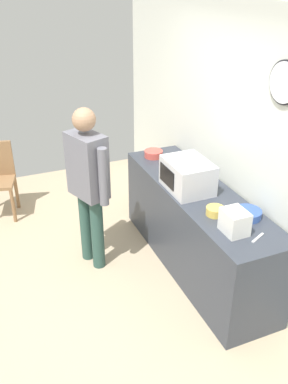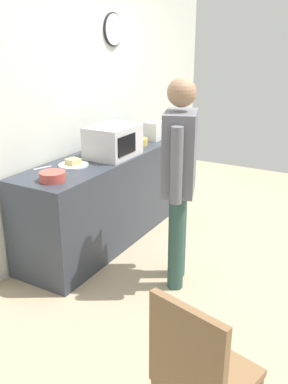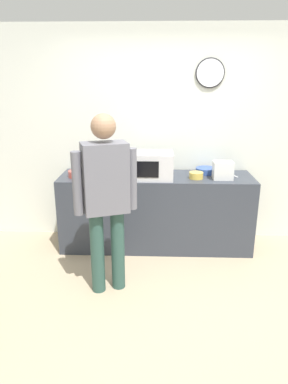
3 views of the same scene
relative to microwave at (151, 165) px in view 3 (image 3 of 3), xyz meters
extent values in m
plane|color=tan|center=(0.19, -1.12, -1.04)|extent=(6.00, 6.00, 0.00)
cube|color=silver|center=(0.19, 0.48, 0.26)|extent=(5.40, 0.10, 2.60)
cylinder|color=white|center=(0.67, 0.41, 1.00)|extent=(0.31, 0.03, 0.31)
cylinder|color=black|center=(0.67, 0.41, 1.00)|extent=(0.34, 0.02, 0.34)
cube|color=#333842|center=(0.06, 0.10, -0.60)|extent=(2.27, 0.62, 0.89)
cube|color=silver|center=(0.00, 0.00, 0.00)|extent=(0.50, 0.38, 0.30)
cube|color=black|center=(-0.06, -0.19, 0.00)|extent=(0.30, 0.01, 0.18)
cylinder|color=white|center=(-0.44, 0.14, -0.14)|extent=(0.27, 0.27, 0.01)
cube|color=#CEBC76|center=(-0.44, 0.14, -0.11)|extent=(0.13, 0.13, 0.05)
cylinder|color=#33519E|center=(0.66, 0.24, -0.12)|extent=(0.24, 0.24, 0.07)
cylinder|color=gold|center=(0.52, 0.00, -0.11)|extent=(0.16, 0.16, 0.07)
cylinder|color=#C64C42|center=(-0.85, 0.02, -0.11)|extent=(0.21, 0.21, 0.08)
cube|color=silver|center=(0.82, 0.00, -0.05)|extent=(0.22, 0.18, 0.20)
cube|color=silver|center=(0.97, 0.13, -0.15)|extent=(0.09, 0.16, 0.01)
cube|color=silver|center=(-0.64, 0.33, -0.15)|extent=(0.17, 0.08, 0.01)
cylinder|color=#2B4B43|center=(-0.30, -0.85, -0.63)|extent=(0.13, 0.13, 0.82)
cylinder|color=#2B4B43|center=(-0.49, -0.92, -0.63)|extent=(0.13, 0.13, 0.82)
cube|color=slate|center=(-0.39, -0.88, 0.09)|extent=(0.46, 0.36, 0.64)
cylinder|color=slate|center=(-0.16, -0.80, 0.06)|extent=(0.09, 0.09, 0.57)
cylinder|color=slate|center=(-0.63, -0.97, 0.06)|extent=(0.09, 0.09, 0.57)
sphere|color=#A37A5B|center=(-0.39, -0.88, 0.55)|extent=(0.22, 0.22, 0.22)
camera|label=1|loc=(3.19, -1.78, 1.77)|focal=39.22mm
camera|label=2|loc=(-3.29, -2.21, 0.95)|focal=39.65mm
camera|label=3|loc=(0.07, -3.90, 0.94)|focal=32.87mm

